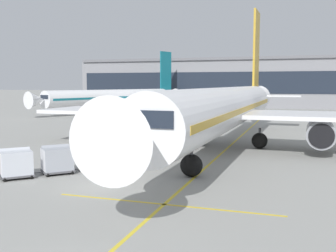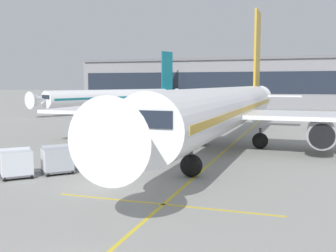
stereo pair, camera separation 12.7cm
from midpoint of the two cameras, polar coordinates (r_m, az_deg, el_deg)
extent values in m
plane|color=gray|center=(24.25, -9.91, -8.59)|extent=(600.00, 600.00, 0.00)
cylinder|color=white|center=(36.95, 8.17, 2.54)|extent=(4.67, 37.71, 3.80)
cube|color=gold|center=(36.95, 8.17, 2.54)|extent=(4.68, 36.21, 0.46)
cone|color=white|center=(17.21, -5.58, -1.44)|extent=(3.70, 3.88, 3.61)
cone|color=white|center=(58.51, 12.42, 4.02)|extent=(3.37, 6.15, 3.23)
cube|color=white|center=(40.89, -5.03, 2.11)|extent=(18.05, 7.94, 0.36)
cylinder|color=#93969E|center=(39.70, -3.44, 0.04)|extent=(2.47, 4.95, 2.36)
cylinder|color=black|center=(37.43, -4.92, -0.34)|extent=(2.00, 0.17, 2.00)
cylinder|color=#93969E|center=(36.60, 20.80, -0.86)|extent=(2.47, 4.95, 2.36)
cylinder|color=black|center=(34.12, 20.89, -1.34)|extent=(2.00, 0.17, 2.00)
cube|color=gold|center=(57.12, 12.36, 10.12)|extent=(0.38, 4.52, 11.29)
cube|color=white|center=(56.69, 12.19, 4.25)|extent=(12.22, 3.29, 0.20)
cube|color=#1E2633|center=(19.58, -2.30, 1.17)|extent=(2.70, 1.77, 0.84)
cylinder|color=#47474C|center=(26.34, 3.22, -4.32)|extent=(0.22, 0.22, 1.22)
sphere|color=black|center=(26.46, 3.21, -5.62)|extent=(1.49, 1.49, 1.49)
cylinder|color=#47474C|center=(39.65, 4.61, -0.82)|extent=(0.22, 0.22, 1.22)
sphere|color=black|center=(39.73, 4.61, -1.70)|extent=(1.49, 1.49, 1.49)
cylinder|color=#47474C|center=(38.59, 12.82, -1.15)|extent=(0.22, 0.22, 1.22)
sphere|color=black|center=(38.67, 12.80, -2.04)|extent=(1.49, 1.49, 1.49)
cube|color=silver|center=(30.34, -4.15, -4.58)|extent=(3.62, 3.43, 0.44)
cube|color=black|center=(30.30, -6.05, -3.52)|extent=(0.82, 0.82, 0.70)
cylinder|color=#333338|center=(30.49, -4.82, -3.35)|extent=(0.08, 0.08, 0.80)
cube|color=silver|center=(30.54, -2.00, -2.21)|extent=(4.29, 3.85, 2.12)
cube|color=black|center=(30.52, -2.00, -2.04)|extent=(4.09, 3.65, 1.97)
cube|color=#333338|center=(30.11, -1.71, -2.09)|extent=(3.69, 3.17, 2.15)
cube|color=#333338|center=(30.93, -2.28, -1.88)|extent=(3.69, 3.17, 2.15)
cylinder|color=black|center=(30.09, -1.54, -5.09)|extent=(0.56, 0.52, 0.56)
cylinder|color=black|center=(31.44, -2.50, -4.60)|extent=(0.56, 0.52, 0.56)
cylinder|color=black|center=(29.34, -5.91, -5.40)|extent=(0.56, 0.52, 0.56)
cylinder|color=black|center=(30.73, -6.69, -4.89)|extent=(0.56, 0.52, 0.56)
cube|color=#515156|center=(28.93, -10.47, -5.78)|extent=(2.54, 2.55, 0.12)
cylinder|color=#4C4C51|center=(28.58, -13.07, -6.01)|extent=(0.54, 0.55, 0.07)
cube|color=silver|center=(28.78, -10.50, -4.20)|extent=(2.40, 2.41, 1.50)
cube|color=silver|center=(29.08, -10.76, -3.05)|extent=(1.88, 1.90, 0.74)
cube|color=silver|center=(28.51, -12.35, -4.34)|extent=(1.05, 1.02, 1.38)
sphere|color=black|center=(29.37, -12.36, -5.76)|extent=(0.30, 0.30, 0.30)
sphere|color=black|center=(28.08, -11.62, -6.29)|extent=(0.30, 0.30, 0.30)
sphere|color=black|center=(29.82, -9.38, -5.52)|extent=(0.30, 0.30, 0.30)
sphere|color=black|center=(28.55, -8.52, -6.03)|extent=(0.30, 0.30, 0.30)
cube|color=#515156|center=(28.39, -15.53, -6.13)|extent=(2.54, 2.55, 0.12)
cylinder|color=#4C4C51|center=(28.15, -18.23, -6.34)|extent=(0.54, 0.55, 0.07)
cube|color=#9EA3AD|center=(28.23, -15.57, -4.52)|extent=(2.40, 2.41, 1.50)
cube|color=#9EA3AD|center=(28.54, -15.78, -3.34)|extent=(1.88, 1.90, 0.74)
cube|color=silver|center=(28.05, -17.51, -4.65)|extent=(1.05, 1.02, 1.38)
sphere|color=black|center=(28.91, -17.37, -6.09)|extent=(0.30, 0.30, 0.30)
sphere|color=black|center=(27.60, -16.86, -6.65)|extent=(0.30, 0.30, 0.30)
sphere|color=black|center=(29.22, -14.27, -5.87)|extent=(0.30, 0.30, 0.30)
sphere|color=black|center=(27.93, -13.61, -6.40)|extent=(0.30, 0.30, 0.30)
cube|color=#515156|center=(27.90, -20.82, -6.52)|extent=(2.54, 2.55, 0.12)
cube|color=silver|center=(27.74, -20.88, -4.89)|extent=(2.40, 2.41, 1.50)
cube|color=silver|center=(28.05, -21.02, -3.68)|extent=(1.88, 1.90, 0.74)
cube|color=silver|center=(27.65, -22.87, -5.00)|extent=(1.05, 1.02, 1.38)
sphere|color=black|center=(28.50, -22.59, -6.46)|extent=(0.30, 0.30, 0.30)
sphere|color=black|center=(27.17, -22.33, -7.04)|extent=(0.30, 0.30, 0.30)
sphere|color=black|center=(28.67, -19.38, -6.26)|extent=(0.30, 0.30, 0.30)
sphere|color=black|center=(27.35, -18.97, -6.83)|extent=(0.30, 0.30, 0.30)
cylinder|color=#333847|center=(30.75, -4.17, -4.57)|extent=(0.15, 0.15, 0.86)
cylinder|color=#333847|center=(30.72, -3.84, -4.58)|extent=(0.15, 0.15, 0.86)
cube|color=yellow|center=(30.61, -4.02, -3.25)|extent=(0.42, 0.32, 0.58)
cube|color=white|center=(30.73, -3.98, -3.22)|extent=(0.33, 0.08, 0.08)
sphere|color=tan|center=(30.54, -4.02, -2.49)|extent=(0.21, 0.21, 0.21)
sphere|color=yellow|center=(30.53, -4.03, -2.36)|extent=(0.23, 0.23, 0.23)
cylinder|color=yellow|center=(30.66, -4.46, -3.33)|extent=(0.09, 0.09, 0.56)
cylinder|color=yellow|center=(30.57, -3.57, -3.35)|extent=(0.09, 0.09, 0.56)
cylinder|color=#333847|center=(30.06, -4.31, -4.82)|extent=(0.15, 0.15, 0.86)
cylinder|color=#333847|center=(30.04, -4.65, -4.83)|extent=(0.15, 0.15, 0.86)
cube|color=yellow|center=(29.92, -4.49, -3.47)|extent=(0.45, 0.41, 0.58)
cube|color=white|center=(29.80, -4.45, -3.51)|extent=(0.29, 0.19, 0.08)
sphere|color=beige|center=(29.86, -4.50, -2.70)|extent=(0.21, 0.21, 0.21)
sphere|color=yellow|center=(29.85, -4.50, -2.56)|extent=(0.23, 0.23, 0.23)
cylinder|color=yellow|center=(29.97, -4.03, -3.55)|extent=(0.09, 0.09, 0.56)
cylinder|color=yellow|center=(29.89, -4.94, -3.58)|extent=(0.09, 0.09, 0.56)
cylinder|color=#514C42|center=(29.76, -10.98, -5.03)|extent=(0.15, 0.15, 0.86)
cylinder|color=#514C42|center=(29.64, -11.23, -5.08)|extent=(0.15, 0.15, 0.86)
cube|color=yellow|center=(29.57, -11.13, -3.68)|extent=(0.35, 0.44, 0.58)
cube|color=white|center=(29.48, -10.97, -3.71)|extent=(0.12, 0.33, 0.08)
sphere|color=brown|center=(29.50, -11.15, -2.90)|extent=(0.21, 0.21, 0.21)
sphere|color=yellow|center=(29.49, -11.15, -2.76)|extent=(0.23, 0.23, 0.23)
cylinder|color=yellow|center=(29.74, -10.79, -3.71)|extent=(0.09, 0.09, 0.56)
cylinder|color=yellow|center=(29.42, -11.48, -3.83)|extent=(0.09, 0.09, 0.56)
cube|color=black|center=(37.12, -3.66, -3.36)|extent=(0.61, 0.61, 0.05)
cone|color=orange|center=(37.07, -3.66, -2.83)|extent=(0.49, 0.49, 0.64)
cylinder|color=white|center=(37.06, -3.66, -2.78)|extent=(0.27, 0.27, 0.08)
cube|color=black|center=(34.71, -3.59, -4.02)|extent=(0.56, 0.56, 0.05)
cone|color=orange|center=(34.66, -3.59, -3.50)|extent=(0.45, 0.45, 0.59)
cylinder|color=white|center=(34.65, -3.59, -3.45)|extent=(0.25, 0.25, 0.07)
cube|color=black|center=(35.97, -3.72, -3.67)|extent=(0.56, 0.56, 0.05)
cone|color=orange|center=(35.92, -3.73, -3.16)|extent=(0.45, 0.45, 0.59)
cylinder|color=white|center=(35.91, -3.73, -3.12)|extent=(0.25, 0.25, 0.07)
cube|color=yellow|center=(37.39, 8.08, -3.37)|extent=(0.20, 110.00, 0.01)
cube|color=yellow|center=(20.68, -0.72, -11.07)|extent=(12.00, 0.20, 0.01)
cube|color=gray|center=(111.26, 12.20, 5.88)|extent=(94.45, 18.78, 12.00)
cube|color=#1E2633|center=(101.88, 11.64, 6.06)|extent=(91.62, 0.10, 5.40)
cube|color=slate|center=(109.57, 12.17, 9.21)|extent=(93.51, 15.96, 0.70)
cylinder|color=white|center=(85.94, -7.95, 4.07)|extent=(14.78, 32.32, 3.27)
cube|color=#146B7A|center=(85.94, -7.95, 4.07)|extent=(14.34, 31.09, 0.39)
cone|color=white|center=(74.61, -18.24, 3.53)|extent=(4.06, 4.16, 3.11)
cone|color=white|center=(100.12, 0.12, 4.54)|extent=(4.44, 5.88, 2.78)
cube|color=white|center=(92.90, -11.20, 3.86)|extent=(17.15, 11.80, 0.36)
cylinder|color=#93969E|center=(91.46, -10.95, 3.08)|extent=(3.42, 4.77, 2.03)
cylinder|color=black|center=(90.05, -12.02, 3.01)|extent=(1.66, 0.72, 1.72)
cube|color=white|center=(80.56, -3.32, 3.64)|extent=(17.15, 11.80, 0.36)
cylinder|color=#93969E|center=(81.07, -4.37, 2.80)|extent=(3.42, 4.77, 2.03)
cylinder|color=black|center=(79.47, -5.46, 2.73)|extent=(1.66, 0.72, 1.72)
cube|color=#146B7A|center=(99.10, -0.36, 7.65)|extent=(1.67, 3.84, 9.99)
cube|color=white|center=(98.89, -0.45, 4.67)|extent=(11.00, 6.28, 0.20)
cube|color=#1E2633|center=(75.86, -16.80, 3.98)|extent=(2.66, 2.18, 0.72)
cylinder|color=#47474C|center=(79.53, -13.18, 2.29)|extent=(0.22, 0.22, 0.96)
sphere|color=black|center=(79.56, -13.17, 1.94)|extent=(1.18, 1.18, 1.18)
cylinder|color=#47474C|center=(88.96, -8.24, 2.77)|extent=(0.22, 0.22, 0.96)
sphere|color=black|center=(88.99, -8.23, 2.46)|extent=(1.18, 1.18, 1.18)
cylinder|color=#47474C|center=(85.44, -5.99, 2.66)|extent=(0.22, 0.22, 0.96)
sphere|color=black|center=(85.47, -5.98, 2.34)|extent=(1.18, 1.18, 1.18)
camera|label=1|loc=(0.06, -90.13, -0.01)|focal=42.86mm
camera|label=2|loc=(0.06, 89.87, 0.01)|focal=42.86mm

